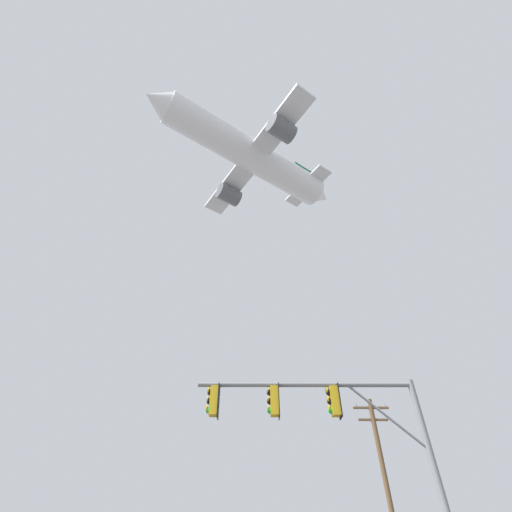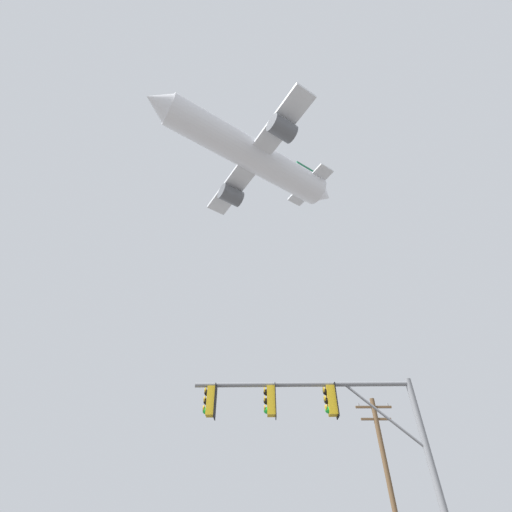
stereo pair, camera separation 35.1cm
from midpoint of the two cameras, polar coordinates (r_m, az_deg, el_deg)
signal_pole_near at (r=12.26m, az=12.22°, el=-24.64°), size 7.16×0.51×5.89m
utility_pole at (r=24.00m, az=21.01°, el=-30.27°), size 2.20×0.28×8.82m
airplane at (r=43.76m, az=-0.73°, el=16.12°), size 23.09×17.83×6.99m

